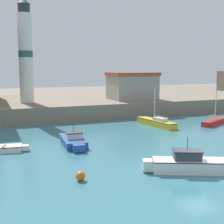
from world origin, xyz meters
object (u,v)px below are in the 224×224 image
Objects in this scene: dinghy_white_1 at (6,148)px; harbor_shed_far_end at (132,86)px; sailboat_yellow_3 at (156,122)px; motorboat_blue_0 at (74,140)px; motorboat_white_2 at (188,164)px; sailboat_red_4 at (214,121)px; mooring_buoy at (80,176)px; lighthouse at (26,53)px.

harbor_shed_far_end is (20.00, 17.38, 3.96)m from dinghy_white_1.
sailboat_yellow_3 reaches higher than dinghy_white_1.
motorboat_white_2 is (5.37, -10.12, 0.10)m from motorboat_blue_0.
sailboat_red_4 is (19.14, 3.81, -0.07)m from motorboat_blue_0.
mooring_buoy is (3.99, -8.93, 0.02)m from dinghy_white_1.
mooring_buoy is 28.80m from lighthouse.
sailboat_red_4 reaches higher than sailboat_yellow_3.
lighthouse reaches higher than motorboat_blue_0.
motorboat_blue_0 is 20.41m from lighthouse.
harbor_shed_far_end reaches higher than motorboat_blue_0.
lighthouse reaches higher than mooring_buoy.
mooring_buoy is (-21.06, -12.83, -0.09)m from sailboat_red_4.
mooring_buoy is at bearing -102.03° from motorboat_blue_0.
motorboat_white_2 is 7.38m from mooring_buoy.
lighthouse is (0.01, 27.41, 8.83)m from mooring_buoy.
harbor_shed_far_end is (8.72, 27.41, 3.68)m from motorboat_white_2.
motorboat_blue_0 reaches higher than mooring_buoy.
motorboat_blue_0 is 19.51m from sailboat_red_4.
motorboat_blue_0 is at bearing 117.93° from motorboat_white_2.
sailboat_yellow_3 is at bearing -100.60° from harbor_shed_far_end.
motorboat_blue_0 is at bearing 77.97° from mooring_buoy.
sailboat_yellow_3 is 12.44m from harbor_shed_far_end.
dinghy_white_1 is 0.51× the size of harbor_shed_far_end.
motorboat_blue_0 is 0.37× the size of lighthouse.
sailboat_red_4 is 0.36× the size of lighthouse.
sailboat_red_4 reaches higher than motorboat_white_2.
dinghy_white_1 is 26.79m from harbor_shed_far_end.
harbor_shed_far_end is (16.01, 26.31, 3.95)m from mooring_buoy.
motorboat_blue_0 is 5.91m from dinghy_white_1.
sailboat_red_4 is (13.77, 13.93, -0.18)m from motorboat_white_2.
mooring_buoy is at bearing -148.64° from sailboat_red_4.
sailboat_yellow_3 is 7.46m from sailboat_red_4.
lighthouse is at bearing 89.98° from mooring_buoy.
sailboat_yellow_3 is at bearing 17.85° from dinghy_white_1.
dinghy_white_1 is at bearing 114.04° from mooring_buoy.
sailboat_red_4 reaches higher than motorboat_blue_0.
motorboat_white_2 is at bearing -75.68° from lighthouse.
sailboat_red_4 is (7.23, -1.84, -0.05)m from sailboat_yellow_3.
harbor_shed_far_end reaches higher than motorboat_white_2.
harbor_shed_far_end reaches higher than mooring_buoy.
sailboat_yellow_3 is 20.71m from lighthouse.
motorboat_white_2 is 28.99m from harbor_shed_far_end.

